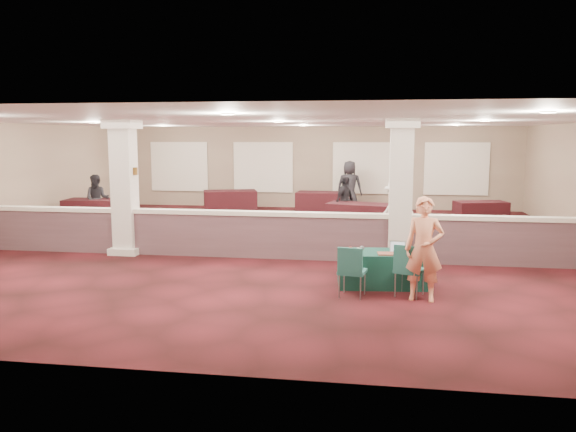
# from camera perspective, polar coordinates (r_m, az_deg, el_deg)

# --- Properties ---
(ground) EXTENTS (16.00, 16.00, 0.00)m
(ground) POSITION_cam_1_polar(r_m,az_deg,el_deg) (14.63, -0.92, -3.03)
(ground) COLOR #4A1218
(ground) RESTS_ON ground
(wall_back) EXTENTS (16.00, 0.04, 3.20)m
(wall_back) POSITION_cam_1_polar(r_m,az_deg,el_deg) (22.31, 2.54, 4.93)
(wall_back) COLOR #846C5B
(wall_back) RESTS_ON ground
(wall_front) EXTENTS (16.00, 0.04, 3.20)m
(wall_front) POSITION_cam_1_polar(r_m,az_deg,el_deg) (6.72, -12.48, -2.55)
(wall_front) COLOR #846C5B
(wall_front) RESTS_ON ground
(ceiling) EXTENTS (16.00, 16.00, 0.02)m
(ceiling) POSITION_cam_1_polar(r_m,az_deg,el_deg) (14.36, -0.94, 9.60)
(ceiling) COLOR silver
(ceiling) RESTS_ON wall_back
(partition_wall) EXTENTS (15.60, 0.28, 1.10)m
(partition_wall) POSITION_cam_1_polar(r_m,az_deg,el_deg) (13.07, -2.02, -1.84)
(partition_wall) COLOR #51373D
(partition_wall) RESTS_ON ground
(column_left) EXTENTS (0.72, 0.72, 3.20)m
(column_left) POSITION_cam_1_polar(r_m,az_deg,el_deg) (14.01, -16.27, 2.92)
(column_left) COLOR silver
(column_left) RESTS_ON ground
(column_right) EXTENTS (0.72, 0.72, 3.20)m
(column_right) POSITION_cam_1_polar(r_m,az_deg,el_deg) (12.72, 11.37, 2.59)
(column_right) COLOR silver
(column_right) RESTS_ON ground
(sconce_left) EXTENTS (0.12, 0.12, 0.18)m
(sconce_left) POSITION_cam_1_polar(r_m,az_deg,el_deg) (14.11, -17.36, 4.38)
(sconce_left) COLOR brown
(sconce_left) RESTS_ON column_left
(sconce_right) EXTENTS (0.12, 0.12, 0.18)m
(sconce_right) POSITION_cam_1_polar(r_m,az_deg,el_deg) (13.87, -15.28, 4.41)
(sconce_right) COLOR brown
(sconce_right) RESTS_ON column_left
(near_table) EXTENTS (1.78, 1.02, 0.65)m
(near_table) POSITION_cam_1_polar(r_m,az_deg,el_deg) (10.85, 9.66, -5.31)
(near_table) COLOR #0E362B
(near_table) RESTS_ON ground
(conf_chair_main) EXTENTS (0.61, 0.61, 0.95)m
(conf_chair_main) POSITION_cam_1_polar(r_m,az_deg,el_deg) (10.12, 12.12, -5.00)
(conf_chair_main) COLOR #205C5E
(conf_chair_main) RESTS_ON ground
(conf_chair_side) EXTENTS (0.53, 0.53, 0.92)m
(conf_chair_side) POSITION_cam_1_polar(r_m,az_deg,el_deg) (9.93, 6.46, -5.23)
(conf_chair_side) COLOR #205C5E
(conf_chair_side) RESTS_ON ground
(woman) EXTENTS (0.71, 0.53, 1.81)m
(woman) POSITION_cam_1_polar(r_m,az_deg,el_deg) (9.91, 13.64, -3.28)
(woman) COLOR #EC8B66
(woman) RESTS_ON ground
(far_table_front_left) EXTENTS (2.05, 1.15, 0.80)m
(far_table_front_left) POSITION_cam_1_polar(r_m,az_deg,el_deg) (19.29, -18.86, 0.44)
(far_table_front_left) COLOR black
(far_table_front_left) RESTS_ON ground
(far_table_front_center) EXTENTS (2.14, 1.43, 0.79)m
(far_table_front_center) POSITION_cam_1_polar(r_m,az_deg,el_deg) (17.32, 7.30, -0.03)
(far_table_front_center) COLOR black
(far_table_front_center) RESTS_ON ground
(far_table_front_right) EXTENTS (2.16, 1.61, 0.79)m
(far_table_front_right) POSITION_cam_1_polar(r_m,az_deg,el_deg) (15.21, 24.22, -1.82)
(far_table_front_right) COLOR black
(far_table_front_right) RESTS_ON ground
(far_table_back_left) EXTENTS (2.17, 1.56, 0.79)m
(far_table_back_left) POSITION_cam_1_polar(r_m,az_deg,el_deg) (21.39, -5.89, 1.53)
(far_table_back_left) COLOR black
(far_table_back_left) RESTS_ON ground
(far_table_back_center) EXTENTS (1.98, 1.08, 0.78)m
(far_table_back_center) POSITION_cam_1_polar(r_m,az_deg,el_deg) (20.87, 3.56, 1.38)
(far_table_back_center) COLOR black
(far_table_back_center) RESTS_ON ground
(far_table_back_right) EXTENTS (1.81, 1.21, 0.67)m
(far_table_back_right) POSITION_cam_1_polar(r_m,az_deg,el_deg) (19.81, 18.98, 0.44)
(far_table_back_right) COLOR black
(far_table_back_right) RESTS_ON ground
(attendee_a) EXTENTS (0.86, 0.64, 1.60)m
(attendee_a) POSITION_cam_1_polar(r_m,az_deg,el_deg) (19.31, -18.80, 1.64)
(attendee_a) COLOR black
(attendee_a) RESTS_ON ground
(attendee_b) EXTENTS (1.23, 1.07, 1.78)m
(attendee_b) POSITION_cam_1_polar(r_m,az_deg,el_deg) (14.29, 11.02, 0.16)
(attendee_b) COLOR white
(attendee_b) RESTS_ON ground
(attendee_c) EXTENTS (0.82, 1.03, 1.58)m
(attendee_c) POSITION_cam_1_polar(r_m,az_deg,el_deg) (17.92, 5.77, 1.53)
(attendee_c) COLOR black
(attendee_c) RESTS_ON ground
(attendee_d) EXTENTS (0.97, 0.56, 1.93)m
(attendee_d) POSITION_cam_1_polar(r_m,az_deg,el_deg) (21.25, 6.26, 3.02)
(attendee_d) COLOR black
(attendee_d) RESTS_ON ground
(laptop_base) EXTENTS (0.31, 0.23, 0.02)m
(laptop_base) POSITION_cam_1_polar(r_m,az_deg,el_deg) (10.77, 11.15, -3.63)
(laptop_base) COLOR silver
(laptop_base) RESTS_ON near_table
(laptop_screen) EXTENTS (0.29, 0.04, 0.20)m
(laptop_screen) POSITION_cam_1_polar(r_m,az_deg,el_deg) (10.85, 11.09, -2.97)
(laptop_screen) COLOR silver
(laptop_screen) RESTS_ON near_table
(screen_glow) EXTENTS (0.27, 0.03, 0.17)m
(screen_glow) POSITION_cam_1_polar(r_m,az_deg,el_deg) (10.85, 11.09, -3.04)
(screen_glow) COLOR #ACBACE
(screen_glow) RESTS_ON near_table
(knitting) EXTENTS (0.38, 0.30, 0.03)m
(knitting) POSITION_cam_1_polar(r_m,az_deg,el_deg) (10.57, 10.08, -3.80)
(knitting) COLOR #BD401E
(knitting) RESTS_ON near_table
(yarn_cream) EXTENTS (0.10, 0.10, 0.10)m
(yarn_cream) POSITION_cam_1_polar(r_m,az_deg,el_deg) (10.64, 7.13, -3.46)
(yarn_cream) COLOR beige
(yarn_cream) RESTS_ON near_table
(yarn_red) EXTENTS (0.09, 0.09, 0.09)m
(yarn_red) POSITION_cam_1_polar(r_m,az_deg,el_deg) (10.76, 6.36, -3.34)
(yarn_red) COLOR #5F1F13
(yarn_red) RESTS_ON near_table
(yarn_grey) EXTENTS (0.09, 0.09, 0.09)m
(yarn_grey) POSITION_cam_1_polar(r_m,az_deg,el_deg) (10.84, 7.52, -3.26)
(yarn_grey) COLOR #4B4B50
(yarn_grey) RESTS_ON near_table
(scissors) EXTENTS (0.11, 0.04, 0.01)m
(scissors) POSITION_cam_1_polar(r_m,az_deg,el_deg) (10.63, 12.98, -3.86)
(scissors) COLOR #B02112
(scissors) RESTS_ON near_table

